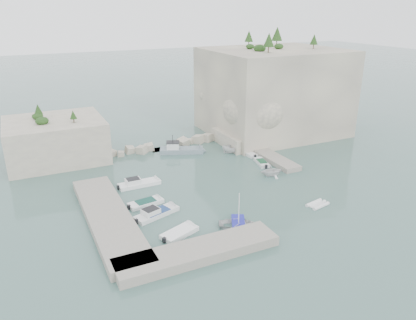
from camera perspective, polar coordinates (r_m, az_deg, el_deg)
name	(u,v)px	position (r m, az deg, el deg)	size (l,w,h in m)	color
ground	(226,193)	(58.20, 2.56, -4.67)	(400.00, 400.00, 0.00)	#456760
cliff_east	(273,91)	(85.81, 9.12, 9.50)	(26.00, 22.00, 17.00)	beige
cliff_terrace	(242,138)	(78.30, 4.81, 3.10)	(8.00, 10.00, 2.50)	beige
outcrop_west	(56,140)	(74.56, -20.63, 2.70)	(16.00, 14.00, 7.00)	beige
quay_west	(108,218)	(52.05, -13.82, -7.91)	(5.00, 24.00, 1.10)	#9E9689
quay_south	(198,252)	(44.30, -1.38, -12.77)	(18.00, 4.00, 1.10)	#9E9689
ledge_east	(267,155)	(72.44, 8.30, 0.75)	(3.00, 16.00, 0.80)	#9E9689
breakwater	(166,145)	(76.29, -5.88, 2.15)	(28.00, 3.00, 1.40)	beige
motorboat_c	(146,205)	(55.52, -8.74, -6.24)	(5.15, 1.87, 0.70)	white
motorboat_a	(140,185)	(61.36, -9.61, -3.55)	(6.78, 2.02, 1.40)	white
motorboat_e	(180,235)	(48.35, -4.02, -10.44)	(4.98, 2.04, 0.70)	white
motorboat_d	(157,215)	(52.69, -7.21, -7.74)	(6.60, 1.96, 1.40)	silver
rowboat	(238,227)	(49.93, 4.29, -9.35)	(3.42, 4.79, 0.99)	silver
inflatable_dinghy	(317,206)	(56.59, 15.12, -6.22)	(3.23, 1.56, 0.44)	white
tender_east_a	(271,175)	(64.77, 8.91, -2.16)	(3.16, 3.66, 1.93)	silver
tender_east_b	(262,164)	(69.11, 7.54, -0.58)	(4.40, 1.50, 0.70)	silver
tender_east_c	(248,155)	(73.24, 5.63, 0.76)	(4.61, 1.49, 0.70)	silver
tender_east_d	(235,153)	(73.90, 3.80, 1.01)	(1.77, 4.70, 1.82)	silver
work_boat	(182,153)	(74.06, -3.73, 1.06)	(8.56, 2.53, 2.20)	slate
rowboat_mast	(239,208)	(48.68, 4.38, -6.71)	(0.10, 0.10, 4.20)	white
vegetation	(250,45)	(82.85, 5.87, 15.85)	(53.48, 13.88, 13.40)	#1E4219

